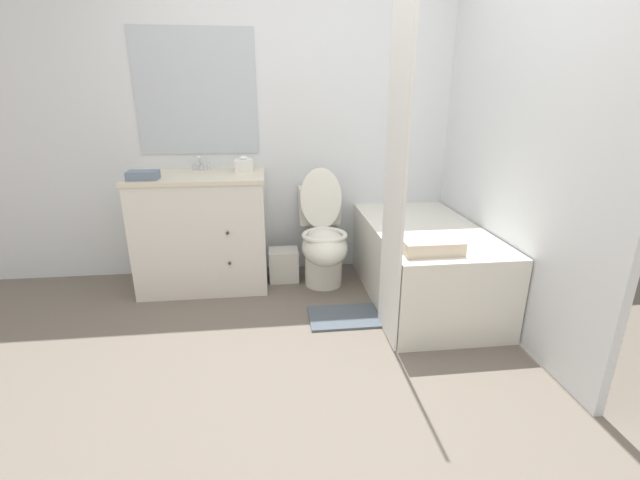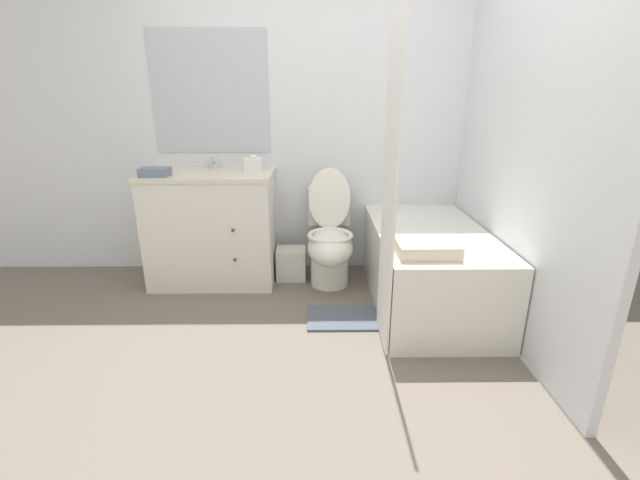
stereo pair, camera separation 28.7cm
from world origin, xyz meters
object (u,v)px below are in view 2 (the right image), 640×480
object	(u,v)px
tissue_box	(254,164)
bath_towel_folded	(428,249)
sink_faucet	(214,164)
vanity_cabinet	(213,227)
bathtub	(428,266)
hand_towel_folded	(155,172)
bath_mat	(343,318)
wastebasket	(291,263)
toilet	(330,241)

from	to	relation	value
tissue_box	bath_towel_folded	xyz separation A→B (m)	(1.15, -1.04, -0.34)
sink_faucet	vanity_cabinet	bearing A→B (deg)	-90.00
bathtub	hand_towel_folded	size ratio (longest dim) A/B	6.87
hand_towel_folded	bath_mat	bearing A→B (deg)	-21.25
hand_towel_folded	bathtub	bearing A→B (deg)	-7.82
vanity_cabinet	sink_faucet	bearing A→B (deg)	90.00
bathtub	bath_mat	distance (m)	0.74
bathtub	bath_mat	bearing A→B (deg)	-157.97
vanity_cabinet	wastebasket	size ratio (longest dim) A/B	3.80
bathtub	bath_mat	world-z (taller)	bathtub
bathtub	bath_towel_folded	world-z (taller)	bath_towel_folded
bath_mat	tissue_box	bearing A→B (deg)	130.37
tissue_box	bath_mat	size ratio (longest dim) A/B	0.28
sink_faucet	bathtub	world-z (taller)	sink_faucet
toilet	bath_towel_folded	distance (m)	1.05
toilet	wastebasket	world-z (taller)	toilet
sink_faucet	toilet	xyz separation A→B (m)	(0.94, -0.28, -0.57)
vanity_cabinet	wastebasket	xyz separation A→B (m)	(0.62, 0.01, -0.33)
vanity_cabinet	bath_mat	xyz separation A→B (m)	(1.01, -0.69, -0.45)
vanity_cabinet	wastebasket	bearing A→B (deg)	1.18
sink_faucet	bath_mat	world-z (taller)	sink_faucet
bathtub	wastebasket	world-z (taller)	bathtub
toilet	wastebasket	distance (m)	0.40
sink_faucet	tissue_box	distance (m)	0.35
vanity_cabinet	bath_mat	world-z (taller)	vanity_cabinet
wastebasket	hand_towel_folded	distance (m)	1.27
sink_faucet	toilet	size ratio (longest dim) A/B	0.16
tissue_box	bath_towel_folded	world-z (taller)	tissue_box
wastebasket	bath_towel_folded	size ratio (longest dim) A/B	0.73
sink_faucet	toilet	world-z (taller)	sink_faucet
hand_towel_folded	toilet	bearing A→B (deg)	3.33
hand_towel_folded	bath_mat	xyz separation A→B (m)	(1.36, -0.53, -0.92)
hand_towel_folded	sink_faucet	bearing A→B (deg)	45.54
vanity_cabinet	tissue_box	size ratio (longest dim) A/B	7.24
sink_faucet	toilet	distance (m)	1.14
sink_faucet	bath_mat	size ratio (longest dim) A/B	0.29
bathtub	bath_towel_folded	bearing A→B (deg)	-107.04
bathtub	wastebasket	bearing A→B (deg)	156.38
sink_faucet	bathtub	xyz separation A→B (m)	(1.64, -0.63, -0.65)
bathtub	wastebasket	xyz separation A→B (m)	(-1.02, 0.45, -0.15)
toilet	wastebasket	bearing A→B (deg)	162.96
toilet	bath_mat	world-z (taller)	toilet
toilet	bathtub	bearing A→B (deg)	-26.38
hand_towel_folded	bath_mat	size ratio (longest dim) A/B	0.43
sink_faucet	wastebasket	distance (m)	1.03
vanity_cabinet	sink_faucet	size ratio (longest dim) A/B	6.97
bathtub	tissue_box	size ratio (longest dim) A/B	10.48
wastebasket	bath_towel_folded	bearing A→B (deg)	-47.77
bath_mat	toilet	bearing A→B (deg)	96.75
sink_faucet	bathtub	bearing A→B (deg)	-21.01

